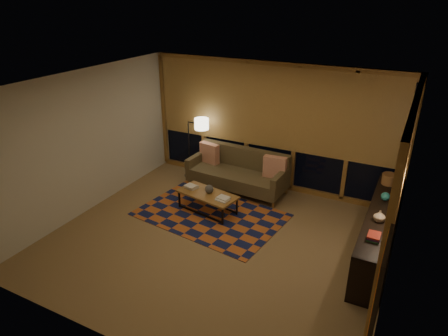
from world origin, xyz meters
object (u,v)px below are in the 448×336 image
at_px(sofa, 237,172).
at_px(coffee_table, 208,202).
at_px(floor_lamp, 189,147).
at_px(bookshelf, 379,229).

relative_size(sofa, coffee_table, 1.79).
distance_m(sofa, coffee_table, 1.13).
xyz_separation_m(sofa, floor_lamp, (-1.28, 0.15, 0.29)).
distance_m(floor_lamp, bookshelf, 4.42).
relative_size(sofa, floor_lamp, 1.46).
bearing_deg(floor_lamp, sofa, -10.45).
bearing_deg(coffee_table, bookshelf, 14.01).
xyz_separation_m(coffee_table, floor_lamp, (-1.17, 1.25, 0.52)).
height_order(coffee_table, floor_lamp, floor_lamp).
height_order(floor_lamp, bookshelf, floor_lamp).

